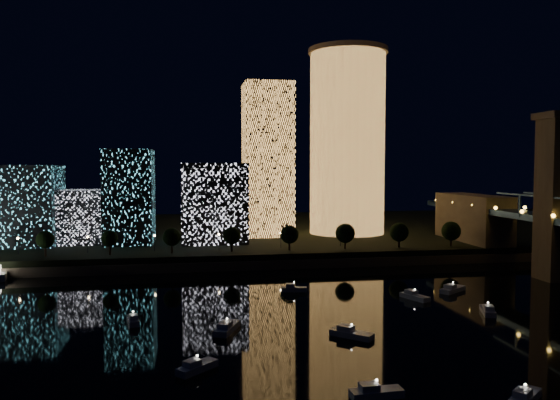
{
  "coord_description": "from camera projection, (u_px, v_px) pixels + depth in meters",
  "views": [
    {
      "loc": [
        -44.43,
        -96.38,
        34.08
      ],
      "look_at": [
        -18.89,
        55.0,
        24.56
      ],
      "focal_mm": 35.0,
      "sensor_mm": 36.0,
      "label": 1
    }
  ],
  "objects": [
    {
      "name": "street_lamps",
      "position": [
        219.0,
        238.0,
        190.65
      ],
      "size": [
        132.7,
        0.7,
        5.65
      ],
      "color": "black",
      "rests_on": "far_bank"
    },
    {
      "name": "midrise_blocks",
      "position": [
        120.0,
        203.0,
        205.94
      ],
      "size": [
        90.55,
        25.85,
        35.4
      ],
      "color": "white",
      "rests_on": "far_bank"
    },
    {
      "name": "ground",
      "position": [
        425.0,
        344.0,
        104.34
      ],
      "size": [
        520.0,
        520.0,
        0.0
      ],
      "primitive_type": "plane",
      "color": "black",
      "rests_on": "ground"
    },
    {
      "name": "esplanade_trees",
      "position": [
        259.0,
        235.0,
        186.89
      ],
      "size": [
        166.68,
        7.0,
        9.0
      ],
      "color": "black",
      "rests_on": "far_bank"
    },
    {
      "name": "motorboats",
      "position": [
        394.0,
        325.0,
        114.3
      ],
      "size": [
        108.88,
        79.22,
        2.78
      ],
      "color": "silver",
      "rests_on": "ground"
    },
    {
      "name": "tower_cylindrical",
      "position": [
        347.0,
        142.0,
        235.35
      ],
      "size": [
        34.0,
        34.0,
        79.16
      ],
      "color": "#E79D4A",
      "rests_on": "far_bank"
    },
    {
      "name": "seawall",
      "position": [
        322.0,
        262.0,
        184.95
      ],
      "size": [
        420.0,
        6.0,
        3.0
      ],
      "primitive_type": "cube",
      "color": "#6B5E4C",
      "rests_on": "ground"
    },
    {
      "name": "far_bank",
      "position": [
        282.0,
        232.0,
        261.66
      ],
      "size": [
        420.0,
        160.0,
        5.0
      ],
      "primitive_type": "cube",
      "color": "black",
      "rests_on": "ground"
    },
    {
      "name": "tower_rectangular",
      "position": [
        268.0,
        160.0,
        228.49
      ],
      "size": [
        19.95,
        19.95,
        63.49
      ],
      "primitive_type": "cube",
      "color": "#E79D4A",
      "rests_on": "far_bank"
    }
  ]
}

